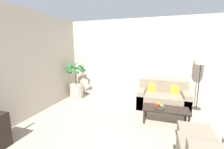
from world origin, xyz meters
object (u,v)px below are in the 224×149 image
object	(u,v)px
potted_palm	(76,84)
apple_red	(157,105)
apple_green	(162,106)
ottoman	(195,139)
sofa_loveseat	(163,99)
floor_lamp	(201,62)
coffee_table	(166,110)
orange_fruit	(159,104)
fruit_bowl	(160,107)

from	to	relation	value
potted_palm	apple_red	world-z (taller)	potted_palm
apple_green	ottoman	bearing A→B (deg)	-53.01
sofa_loveseat	floor_lamp	world-z (taller)	floor_lamp
coffee_table	potted_palm	bearing A→B (deg)	162.94
coffee_table	ottoman	xyz separation A→B (m)	(0.47, -0.82, -0.13)
orange_fruit	ottoman	size ratio (longest dim) A/B	0.16
floor_lamp	coffee_table	size ratio (longest dim) A/B	1.57
sofa_loveseat	fruit_bowl	world-z (taller)	sofa_loveseat
apple_green	orange_fruit	world-z (taller)	orange_fruit
floor_lamp	ottoman	xyz separation A→B (m)	(-0.43, -1.97, -1.20)
ottoman	floor_lamp	bearing A→B (deg)	77.67
floor_lamp	orange_fruit	xyz separation A→B (m)	(-1.07, -1.13, -0.94)
ottoman	coffee_table	bearing A→B (deg)	119.81
apple_red	potted_palm	bearing A→B (deg)	160.53
coffee_table	orange_fruit	xyz separation A→B (m)	(-0.16, 0.02, 0.13)
apple_red	ottoman	world-z (taller)	apple_red
fruit_bowl	orange_fruit	distance (m)	0.09
potted_palm	fruit_bowl	size ratio (longest dim) A/B	5.63
floor_lamp	coffee_table	xyz separation A→B (m)	(-0.90, -1.15, -1.07)
fruit_bowl	apple_red	bearing A→B (deg)	-149.24
sofa_loveseat	ottoman	bearing A→B (deg)	-73.45
orange_fruit	ottoman	world-z (taller)	orange_fruit
sofa_loveseat	coffee_table	xyz separation A→B (m)	(0.05, -0.95, 0.04)
coffee_table	apple_red	size ratio (longest dim) A/B	13.72
floor_lamp	apple_red	world-z (taller)	floor_lamp
apple_green	fruit_bowl	bearing A→B (deg)	143.79
sofa_loveseat	apple_red	xyz separation A→B (m)	(-0.14, -1.02, 0.17)
floor_lamp	apple_green	size ratio (longest dim) A/B	20.40
sofa_loveseat	ottoman	world-z (taller)	sofa_loveseat
apple_red	orange_fruit	xyz separation A→B (m)	(0.03, 0.09, 0.01)
apple_green	ottoman	xyz separation A→B (m)	(0.57, -0.75, -0.26)
apple_red	orange_fruit	size ratio (longest dim) A/B	0.86
sofa_loveseat	coffee_table	bearing A→B (deg)	-86.76
orange_fruit	sofa_loveseat	bearing A→B (deg)	83.32
apple_red	orange_fruit	distance (m)	0.09
potted_palm	orange_fruit	size ratio (longest dim) A/B	15.44
sofa_loveseat	coffee_table	size ratio (longest dim) A/B	1.38
apple_green	floor_lamp	bearing A→B (deg)	50.73
sofa_loveseat	apple_red	size ratio (longest dim) A/B	18.93
orange_fruit	potted_palm	bearing A→B (deg)	162.31
ottoman	sofa_loveseat	bearing A→B (deg)	106.55
orange_fruit	ottoman	bearing A→B (deg)	-52.95
orange_fruit	fruit_bowl	bearing A→B (deg)	-67.57
sofa_loveseat	apple_green	distance (m)	1.03
potted_palm	coffee_table	distance (m)	3.08
apple_red	ottoman	xyz separation A→B (m)	(0.66, -0.75, -0.26)
potted_palm	ottoman	distance (m)	3.83
apple_green	orange_fruit	size ratio (longest dim) A/B	0.90
potted_palm	coffee_table	xyz separation A→B (m)	(2.93, -0.90, -0.19)
sofa_loveseat	floor_lamp	size ratio (longest dim) A/B	0.88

